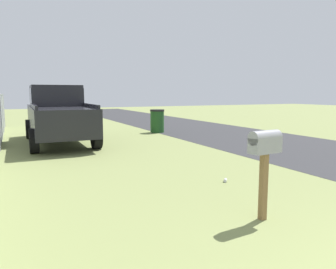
# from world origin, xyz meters

# --- Properties ---
(road_asphalt) EXTENTS (60.00, 5.18, 0.01)m
(road_asphalt) POSITION_xyz_m (6.00, -5.01, 0.00)
(road_asphalt) COLOR #2D2D30
(road_asphalt) RESTS_ON ground
(mailbox) EXTENTS (0.24, 0.50, 1.29)m
(mailbox) POSITION_xyz_m (3.02, 0.32, 1.03)
(mailbox) COLOR brown
(mailbox) RESTS_ON ground
(pickup_truck) EXTENTS (5.42, 2.17, 2.09)m
(pickup_truck) POSITION_xyz_m (11.92, 1.99, 1.10)
(pickup_truck) COLOR black
(pickup_truck) RESTS_ON ground
(trash_bin) EXTENTS (0.66, 0.66, 1.06)m
(trash_bin) POSITION_xyz_m (13.11, -2.50, 0.53)
(trash_bin) COLOR #1E4C1E
(trash_bin) RESTS_ON ground
(litter_can_by_mailbox) EXTENTS (0.13, 0.13, 0.07)m
(litter_can_by_mailbox) POSITION_xyz_m (4.87, -0.37, 0.03)
(litter_can_by_mailbox) COLOR silver
(litter_can_by_mailbox) RESTS_ON ground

